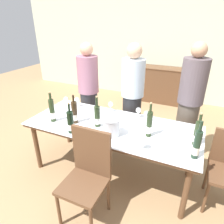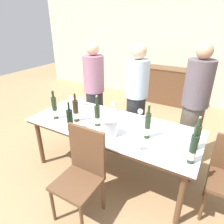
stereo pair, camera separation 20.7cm
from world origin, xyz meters
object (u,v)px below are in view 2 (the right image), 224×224
wine_bottle_1 (97,116)px  wine_glass_2 (139,142)px  sideboard_cabinet (171,86)px  person_guest_right (193,110)px  dining_table (112,129)px  ice_bucket (110,126)px  wine_glass_3 (71,98)px  wine_glass_5 (113,105)px  wine_bottle_2 (193,150)px  person_host (94,93)px  wine_bottle_6 (76,112)px  wine_bottle_3 (147,126)px  wine_bottle_4 (55,108)px  wine_bottle_5 (70,121)px  wine_glass_4 (81,99)px  person_guest_left (136,100)px  wine_glass_0 (148,116)px  wine_glass_1 (140,112)px  chair_near_front (82,169)px  wine_bottle_0 (196,138)px

wine_bottle_1 → wine_glass_2: size_ratio=2.80×
sideboard_cabinet → wine_glass_2: wine_glass_2 is taller
person_guest_right → dining_table: bearing=-139.4°
ice_bucket → wine_glass_3: ice_bucket is taller
wine_glass_3 → wine_glass_5: wine_glass_5 is taller
dining_table → wine_glass_3: size_ratio=15.12×
wine_bottle_2 → person_host: bearing=151.6°
sideboard_cabinet → person_host: person_host is taller
ice_bucket → wine_bottle_6: wine_bottle_6 is taller
wine_bottle_1 → wine_bottle_3: size_ratio=0.96×
wine_bottle_4 → wine_bottle_6: bearing=16.5°
wine_bottle_5 → ice_bucket: bearing=17.6°
wine_bottle_1 → person_guest_right: 1.26m
wine_bottle_3 → wine_bottle_5: (-0.83, -0.29, -0.02)m
wine_glass_4 → person_guest_left: size_ratio=0.09×
dining_table → wine_bottle_5: (-0.36, -0.35, 0.19)m
wine_glass_5 → person_guest_right: (1.00, 0.35, 0.01)m
wine_bottle_4 → person_guest_right: bearing=30.6°
dining_table → wine_bottle_4: bearing=-163.9°
wine_glass_3 → wine_glass_5: bearing=7.0°
wine_glass_0 → wine_glass_4: size_ratio=0.99×
wine_bottle_1 → person_guest_right: (0.98, 0.80, -0.01)m
wine_glass_2 → wine_bottle_3: bearing=93.3°
dining_table → wine_glass_2: 0.60m
wine_bottle_1 → wine_glass_4: 0.67m
wine_glass_1 → person_host: person_host is taller
wine_bottle_6 → ice_bucket: bearing=-8.0°
wine_glass_0 → chair_near_front: (-0.32, -0.94, -0.28)m
wine_bottle_0 → wine_bottle_6: (-1.42, -0.12, 0.00)m
wine_bottle_5 → wine_glass_3: bearing=130.1°
wine_glass_0 → wine_glass_4: (-1.06, 0.02, -0.00)m
sideboard_cabinet → chair_near_front: bearing=-89.5°
wine_glass_3 → wine_glass_4: 0.18m
wine_bottle_0 → person_guest_right: person_guest_right is taller
wine_bottle_1 → wine_bottle_4: size_ratio=0.98×
dining_table → wine_bottle_4: (-0.73, -0.21, 0.21)m
wine_glass_3 → wine_glass_4: (0.18, 0.03, 0.00)m
wine_bottle_2 → person_guest_right: 0.96m
wine_glass_2 → wine_glass_4: (-1.19, 0.61, 0.01)m
sideboard_cabinet → chair_near_front: 3.50m
wine_glass_0 → wine_glass_1: 0.14m
wine_bottle_0 → wine_glass_5: bearing=162.5°
dining_table → wine_bottle_5: 0.53m
sideboard_cabinet → wine_glass_1: 2.54m
wine_bottle_4 → dining_table: bearing=16.1°
wine_bottle_0 → person_host: size_ratio=0.23×
wine_glass_2 → wine_glass_3: bearing=156.9°
chair_near_front → person_guest_left: 1.37m
ice_bucket → wine_glass_0: bearing=60.5°
wine_bottle_2 → wine_glass_5: (-1.16, 0.60, -0.03)m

